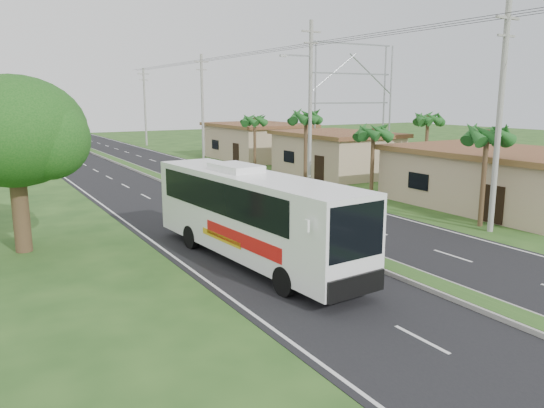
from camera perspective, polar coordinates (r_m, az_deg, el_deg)
ground at (r=21.27m, az=12.62°, el=-6.91°), size 180.00×180.00×0.00m
road_asphalt at (r=37.92m, az=-8.39°, el=1.30°), size 14.00×160.00×0.02m
median_strip at (r=37.90m, az=-8.40°, el=1.44°), size 1.20×160.00×0.18m
lane_edge_left at (r=35.99m, az=-18.31°, el=0.28°), size 0.12×160.00×0.01m
lane_edge_right at (r=40.86m, az=0.34°, el=2.13°), size 0.12×160.00×0.01m
shop_near at (r=35.08m, az=22.90°, el=2.63°), size 8.60×12.60×3.52m
shop_mid at (r=46.33m, az=6.87°, el=5.47°), size 7.60×10.60×3.67m
shop_far at (r=58.03m, az=-1.57°, el=6.80°), size 8.60×11.60×3.82m
palm_verge_a at (r=29.01m, az=22.13°, el=6.93°), size 2.40×2.40×5.45m
palm_verge_b at (r=35.50m, az=10.86°, el=7.61°), size 2.40×2.40×5.05m
palm_verge_c at (r=40.64m, az=3.66°, el=9.32°), size 2.40×2.40×5.85m
palm_verge_d at (r=48.61m, az=-1.88°, el=9.00°), size 2.40×2.40×5.25m
palm_behind_shop at (r=43.25m, az=16.42°, el=8.76°), size 2.40×2.40×5.65m
shade_tree at (r=24.77m, az=-26.32°, el=6.63°), size 6.30×6.00×7.54m
utility_pole_a at (r=27.97m, az=23.27°, el=8.63°), size 1.60×0.28×11.00m
utility_pole_b at (r=39.60m, az=4.10°, el=10.90°), size 3.20×0.28×12.00m
utility_pole_c at (r=57.23m, az=-7.49°, el=10.40°), size 1.60×0.28×11.00m
utility_pole_d at (r=76.04m, az=-13.51°, el=10.22°), size 1.60×0.28×10.50m
billboard_lattice at (r=57.32m, az=8.56°, el=11.52°), size 10.18×1.18×12.07m
coach_bus_main at (r=21.22m, az=-2.28°, el=-0.70°), size 3.40×12.17×3.89m
coach_bus_far at (r=72.88m, az=-23.05°, el=6.98°), size 3.44×12.85×3.71m
motorcyclist at (r=30.82m, az=-2.74°, el=0.82°), size 1.60×1.05×2.39m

